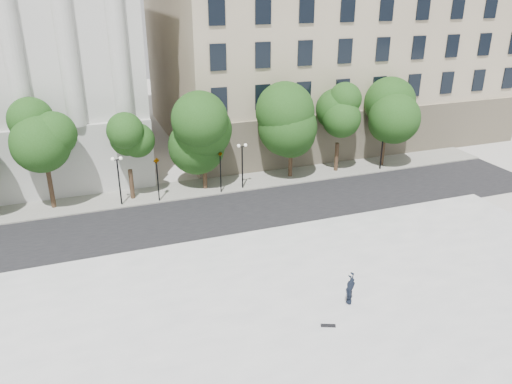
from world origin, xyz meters
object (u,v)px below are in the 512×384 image
person_lying (349,300)px  skateboard (328,326)px  traffic_light_west (156,158)px  traffic_light_east (220,152)px

person_lying → skateboard: size_ratio=2.45×
traffic_light_west → traffic_light_east: traffic_light_west is taller
traffic_light_east → person_lying: 18.43m
person_lying → traffic_light_east: bearing=60.8°
traffic_light_west → person_lying: 19.66m
traffic_light_east → skateboard: traffic_light_east is taller
person_lying → skateboard: 2.37m
traffic_light_east → person_lying: traffic_light_east is taller
traffic_light_east → person_lying: bearing=-84.3°
traffic_light_east → person_lying: (1.81, -18.10, -2.95)m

